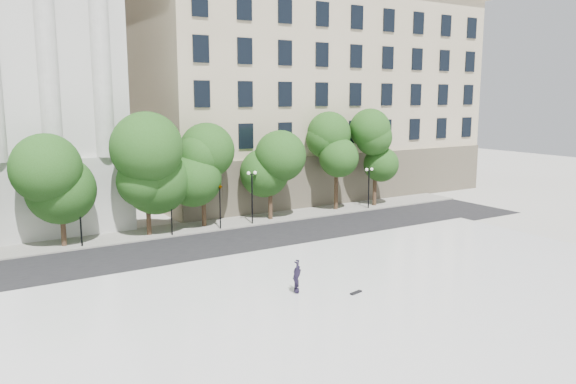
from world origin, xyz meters
name	(u,v)px	position (x,y,z in m)	size (l,w,h in m)	color
ground	(362,345)	(0.00, 0.00, 0.00)	(160.00, 160.00, 0.00)	beige
plaza	(322,317)	(0.00, 3.00, 0.23)	(44.00, 22.00, 0.45)	white
street	(198,249)	(0.00, 18.00, 0.01)	(60.00, 8.00, 0.02)	black
far_sidewalk	(168,231)	(0.00, 24.00, 0.06)	(60.00, 4.00, 0.12)	gray
building_east	(286,91)	(20.00, 38.91, 11.14)	(36.00, 26.15, 23.00)	beige
traffic_light_west	(171,189)	(-0.27, 22.30, 3.66)	(0.54, 1.68, 4.16)	black
traffic_light_east	(220,184)	(3.74, 22.30, 3.71)	(0.84, 1.80, 4.21)	black
person_lying	(296,289)	(0.37, 5.81, 0.69)	(0.63, 0.41, 1.72)	black
skateboard	(356,293)	(2.97, 4.17, 0.49)	(0.79, 0.20, 0.08)	black
street_trees	(158,170)	(-0.80, 23.52, 5.02)	(46.22, 4.99, 7.65)	#382619
lamp_posts	(175,198)	(0.18, 22.60, 2.92)	(37.71, 0.28, 4.49)	black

